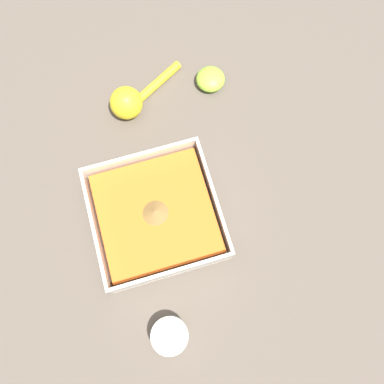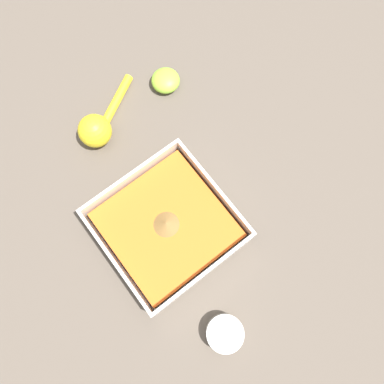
% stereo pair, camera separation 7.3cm
% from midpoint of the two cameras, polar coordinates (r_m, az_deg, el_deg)
% --- Properties ---
extents(ground_plane, '(4.00, 4.00, 0.00)m').
position_cam_midpoint_polar(ground_plane, '(0.75, -8.50, -6.35)').
color(ground_plane, brown).
extents(square_dish, '(0.23, 0.23, 0.07)m').
position_cam_midpoint_polar(square_dish, '(0.72, -6.64, -5.79)').
color(square_dish, silver).
rests_on(square_dish, ground_plane).
extents(spice_bowl, '(0.07, 0.07, 0.04)m').
position_cam_midpoint_polar(spice_bowl, '(0.72, 1.97, -21.22)').
color(spice_bowl, silver).
rests_on(spice_bowl, ground_plane).
extents(lemon_squeezer, '(0.12, 0.17, 0.07)m').
position_cam_midpoint_polar(lemon_squeezer, '(0.81, -16.71, 9.01)').
color(lemon_squeezer, yellow).
rests_on(lemon_squeezer, ground_plane).
extents(lemon_half, '(0.06, 0.06, 0.03)m').
position_cam_midpoint_polar(lemon_half, '(0.85, -6.55, 16.15)').
color(lemon_half, '#93CC38').
rests_on(lemon_half, ground_plane).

